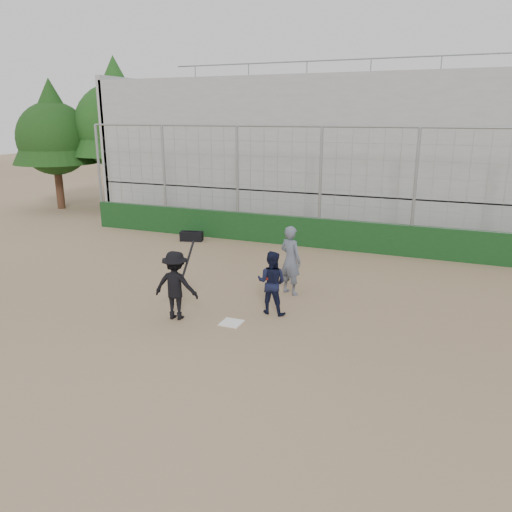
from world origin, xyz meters
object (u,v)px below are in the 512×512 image
at_px(batter_at_plate, 176,285).
at_px(umpire, 291,264).
at_px(equipment_bag, 192,236).
at_px(catcher_crouched, 271,293).

relative_size(batter_at_plate, umpire, 1.09).
xyz_separation_m(umpire, equipment_bag, (-5.01, 3.88, -0.61)).
bearing_deg(equipment_bag, batter_at_plate, -63.25).
distance_m(catcher_crouched, equipment_bag, 7.32).
relative_size(umpire, equipment_bag, 1.83).
relative_size(batter_at_plate, equipment_bag, 1.99).
bearing_deg(equipment_bag, catcher_crouched, -46.45).
bearing_deg(catcher_crouched, umpire, 91.14).
bearing_deg(catcher_crouched, equipment_bag, 133.55).
distance_m(batter_at_plate, umpire, 3.06).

